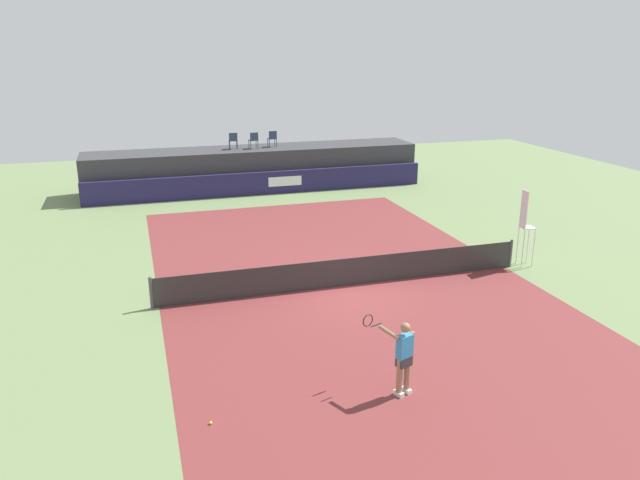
% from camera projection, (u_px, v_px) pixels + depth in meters
% --- Properties ---
extents(ground_plane, '(48.00, 48.00, 0.00)m').
position_uv_depth(ground_plane, '(320.00, 257.00, 23.06)').
color(ground_plane, '#6B7F51').
extents(court_inner, '(12.00, 22.00, 0.00)m').
position_uv_depth(court_inner, '(346.00, 286.00, 20.33)').
color(court_inner, maroon).
rests_on(court_inner, ground).
extents(sponsor_wall, '(18.00, 0.22, 1.20)m').
position_uv_depth(sponsor_wall, '(261.00, 183.00, 32.45)').
color(sponsor_wall, '#231E4C').
rests_on(sponsor_wall, ground).
extents(spectator_platform, '(18.00, 2.80, 2.20)m').
position_uv_depth(spectator_platform, '(254.00, 168.00, 33.93)').
color(spectator_platform, '#38383D').
rests_on(spectator_platform, ground).
extents(spectator_chair_far_left, '(0.47, 0.47, 0.89)m').
position_uv_depth(spectator_chair_far_left, '(233.00, 140.00, 33.04)').
color(spectator_chair_far_left, '#2D3D56').
rests_on(spectator_chair_far_left, spectator_platform).
extents(spectator_chair_left, '(0.47, 0.47, 0.89)m').
position_uv_depth(spectator_chair_left, '(254.00, 140.00, 33.17)').
color(spectator_chair_left, '#2D3D56').
rests_on(spectator_chair_left, spectator_platform).
extents(spectator_chair_center, '(0.45, 0.45, 0.89)m').
position_uv_depth(spectator_chair_center, '(272.00, 138.00, 33.73)').
color(spectator_chair_center, '#2D3D56').
rests_on(spectator_chair_center, spectator_platform).
extents(umpire_chair, '(0.48, 0.48, 2.76)m').
position_uv_depth(umpire_chair, '(525.00, 223.00, 21.73)').
color(umpire_chair, white).
rests_on(umpire_chair, ground).
extents(tennis_net, '(12.40, 0.02, 0.95)m').
position_uv_depth(tennis_net, '(346.00, 272.00, 20.19)').
color(tennis_net, '#2D2D2D').
rests_on(tennis_net, ground).
extents(net_post_near, '(0.10, 0.10, 1.00)m').
position_uv_depth(net_post_near, '(151.00, 293.00, 18.45)').
color(net_post_near, '#4C4C51').
rests_on(net_post_near, ground).
extents(net_post_far, '(0.10, 0.10, 1.00)m').
position_uv_depth(net_post_far, '(511.00, 253.00, 21.91)').
color(net_post_far, '#4C4C51').
rests_on(net_post_far, ground).
extents(tennis_player, '(0.97, 1.09, 1.77)m').
position_uv_depth(tennis_player, '(403.00, 356.00, 13.78)').
color(tennis_player, white).
rests_on(tennis_player, court_inner).
extents(tennis_ball, '(0.07, 0.07, 0.07)m').
position_uv_depth(tennis_ball, '(211.00, 423.00, 12.91)').
color(tennis_ball, '#D8EA33').
rests_on(tennis_ball, court_inner).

